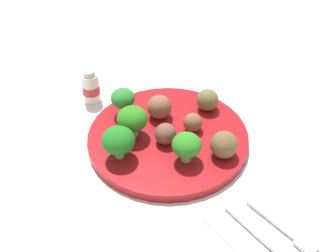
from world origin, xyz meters
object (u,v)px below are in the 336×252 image
at_px(broccoli_floret_front_right, 187,145).
at_px(fork, 285,228).
at_px(broccoli_floret_back_left, 132,119).
at_px(meatball_mid_left, 224,145).
at_px(knife, 267,241).
at_px(meatball_mid_right, 193,122).
at_px(napkin, 271,233).
at_px(meatball_front_left, 159,107).
at_px(broccoli_floret_back_right, 123,99).
at_px(meatball_back_left, 208,100).
at_px(yogurt_bottle, 91,87).
at_px(meatball_near_rim, 165,134).
at_px(plate, 168,138).
at_px(broccoli_floret_mid_right, 120,142).

height_order(broccoli_floret_front_right, fork, broccoli_floret_front_right).
xyz_separation_m(broccoli_floret_back_left, fork, (0.29, 0.08, -0.04)).
distance_m(broccoli_floret_back_left, meatball_mid_left, 0.16).
relative_size(fork, knife, 0.83).
bearing_deg(meatball_mid_right, napkin, -7.81).
height_order(broccoli_floret_back_left, meatball_front_left, broccoli_floret_back_left).
bearing_deg(broccoli_floret_back_right, knife, 4.61).
xyz_separation_m(broccoli_floret_front_right, meatball_mid_left, (0.03, 0.06, -0.01)).
height_order(broccoli_floret_back_right, meatball_mid_left, broccoli_floret_back_right).
bearing_deg(meatball_back_left, yogurt_bottle, -136.41).
xyz_separation_m(meatball_back_left, meatball_near_rim, (0.03, -0.12, -0.00)).
distance_m(fork, yogurt_bottle, 0.44).
bearing_deg(knife, napkin, 115.79).
relative_size(meatball_mid_left, napkin, 0.27).
bearing_deg(plate, napkin, 2.68).
height_order(meatball_front_left, fork, meatball_front_left).
distance_m(broccoli_floret_back_right, meatball_mid_right, 0.13).
distance_m(plate, knife, 0.25).
bearing_deg(broccoli_floret_mid_right, meatball_back_left, 96.86).
xyz_separation_m(broccoli_floret_back_right, napkin, (0.34, 0.05, -0.05)).
bearing_deg(meatball_near_rim, broccoli_floret_back_left, -142.27).
height_order(fork, yogurt_bottle, yogurt_bottle).
xyz_separation_m(broccoli_floret_front_right, broccoli_floret_mid_right, (-0.06, -0.09, 0.00)).
height_order(meatball_front_left, knife, meatball_front_left).
distance_m(meatball_near_rim, napkin, 0.24).
height_order(broccoli_floret_front_right, meatball_back_left, broccoli_floret_front_right).
distance_m(meatball_back_left, fork, 0.28).
bearing_deg(meatball_front_left, yogurt_bottle, -152.27).
height_order(meatball_back_left, knife, meatball_back_left).
bearing_deg(yogurt_bottle, plate, 16.63).
height_order(napkin, fork, fork).
relative_size(meatball_near_rim, knife, 0.25).
bearing_deg(meatball_near_rim, meatball_mid_right, 89.51).
xyz_separation_m(broccoli_floret_back_right, meatball_mid_left, (0.19, 0.08, -0.01)).
relative_size(plate, meatball_back_left, 6.83).
height_order(meatball_mid_left, meatball_back_left, meatball_mid_left).
bearing_deg(plate, fork, 6.85).
xyz_separation_m(plate, meatball_front_left, (-0.05, 0.02, 0.03)).
xyz_separation_m(broccoli_floret_back_left, meatball_mid_right, (0.05, 0.09, -0.02)).
height_order(broccoli_floret_mid_right, meatball_mid_left, broccoli_floret_mid_right).
bearing_deg(broccoli_floret_back_right, meatball_back_left, 61.35).
bearing_deg(broccoli_floret_back_left, meatball_near_rim, 37.73).
distance_m(plate, yogurt_bottle, 0.19).
relative_size(meatball_front_left, knife, 0.30).
height_order(broccoli_floret_back_right, meatball_near_rim, broccoli_floret_back_right).
bearing_deg(meatball_front_left, broccoli_floret_back_left, -76.16).
height_order(plate, knife, plate).
bearing_deg(fork, broccoli_floret_back_left, -164.33).
relative_size(broccoli_floret_front_right, knife, 0.35).
xyz_separation_m(broccoli_floret_mid_right, fork, (0.25, 0.13, -0.04)).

